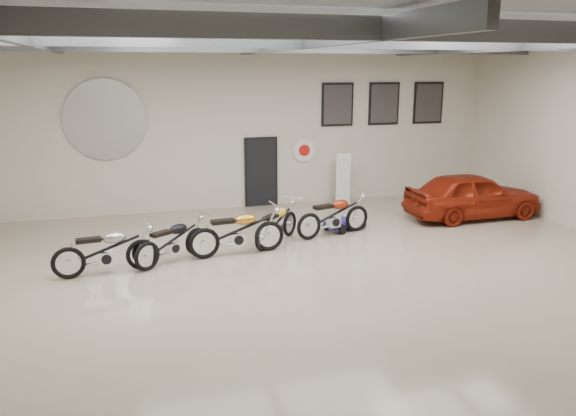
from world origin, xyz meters
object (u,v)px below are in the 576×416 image
object	(u,v)px
motorcycle_black	(172,240)
motorcycle_red	(334,214)
motorcycle_gold	(237,231)
go_kart	(348,219)
motorcycle_silver	(105,249)
vintage_car	(472,195)
banner_stand	(343,177)
motorcycle_yellow	(277,223)

from	to	relation	value
motorcycle_black	motorcycle_red	world-z (taller)	motorcycle_red
motorcycle_black	motorcycle_red	xyz separation A→B (m)	(4.17, 0.95, 0.05)
motorcycle_red	motorcycle_gold	bearing A→B (deg)	-177.27
motorcycle_black	go_kart	bearing A→B (deg)	-17.24
motorcycle_silver	motorcycle_gold	size ratio (longest dim) A/B	0.95
go_kart	vintage_car	bearing A→B (deg)	-26.62
banner_stand	motorcycle_red	world-z (taller)	banner_stand
banner_stand	vintage_car	xyz separation A→B (m)	(2.93, -2.67, -0.18)
motorcycle_yellow	go_kart	xyz separation A→B (m)	(2.18, 0.73, -0.25)
motorcycle_silver	motorcycle_red	bearing A→B (deg)	8.02
motorcycle_red	go_kart	distance (m)	0.84
go_kart	vintage_car	world-z (taller)	vintage_car
motorcycle_black	go_kart	distance (m)	5.00
motorcycle_black	motorcycle_yellow	distance (m)	2.69
motorcycle_red	banner_stand	bearing A→B (deg)	50.08
motorcycle_silver	motorcycle_red	world-z (taller)	motorcycle_red
banner_stand	go_kart	xyz separation A→B (m)	(-0.93, -2.71, -0.59)
motorcycle_silver	motorcycle_yellow	xyz separation A→B (m)	(4.00, 1.10, -0.04)
motorcycle_gold	vintage_car	xyz separation A→B (m)	(7.15, 1.37, 0.09)
motorcycle_black	motorcycle_yellow	world-z (taller)	same
go_kart	motorcycle_gold	bearing A→B (deg)	174.83
motorcycle_black	motorcycle_gold	xyz separation A→B (m)	(1.49, 0.12, 0.07)
motorcycle_gold	banner_stand	bearing A→B (deg)	38.28
motorcycle_red	go_kart	size ratio (longest dim) A/B	1.50
go_kart	motorcycle_yellow	bearing A→B (deg)	171.15
banner_stand	go_kart	size ratio (longest dim) A/B	1.18
motorcycle_red	vintage_car	xyz separation A→B (m)	(4.46, 0.54, 0.11)
motorcycle_yellow	motorcycle_red	xyz separation A→B (m)	(1.58, 0.22, 0.05)
motorcycle_silver	vintage_car	distance (m)	10.22
go_kart	motorcycle_silver	bearing A→B (deg)	169.21
motorcycle_yellow	go_kart	distance (m)	2.31
motorcycle_black	motorcycle_gold	world-z (taller)	motorcycle_gold
banner_stand	motorcycle_yellow	distance (m)	4.65
banner_stand	motorcycle_red	size ratio (longest dim) A/B	0.79
motorcycle_silver	motorcycle_black	world-z (taller)	motorcycle_silver
motorcycle_gold	vintage_car	size ratio (longest dim) A/B	0.57
motorcycle_yellow	motorcycle_red	world-z (taller)	motorcycle_red
motorcycle_black	motorcycle_gold	distance (m)	1.49
motorcycle_gold	vintage_car	world-z (taller)	vintage_car
motorcycle_yellow	go_kart	world-z (taller)	motorcycle_yellow
banner_stand	go_kart	distance (m)	2.93
go_kart	banner_stand	bearing A→B (deg)	43.86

